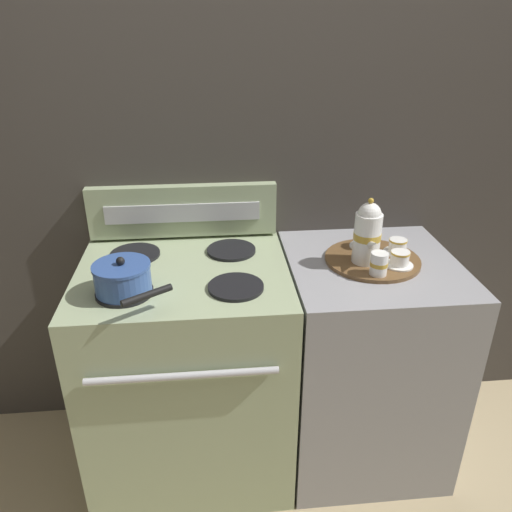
{
  "coord_description": "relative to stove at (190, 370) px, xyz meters",
  "views": [
    {
      "loc": [
        -0.21,
        -1.59,
        1.72
      ],
      "look_at": [
        -0.06,
        -0.07,
        0.97
      ],
      "focal_mm": 35.0,
      "sensor_mm": 36.0,
      "label": 1
    }
  ],
  "objects": [
    {
      "name": "ground_plane",
      "position": [
        0.32,
        0.0,
        -0.45
      ],
      "size": [
        6.0,
        6.0,
        0.0
      ],
      "primitive_type": "plane",
      "color": "tan"
    },
    {
      "name": "saucepan",
      "position": [
        -0.18,
        -0.15,
        0.51
      ],
      "size": [
        0.26,
        0.29,
        0.12
      ],
      "color": "#335193",
      "rests_on": "stove"
    },
    {
      "name": "serving_tray",
      "position": [
        0.7,
        0.01,
        0.45
      ],
      "size": [
        0.35,
        0.35,
        0.01
      ],
      "color": "brown",
      "rests_on": "side_counter"
    },
    {
      "name": "teacup_front",
      "position": [
        0.8,
        0.04,
        0.49
      ],
      "size": [
        0.1,
        0.1,
        0.06
      ],
      "color": "white",
      "rests_on": "serving_tray"
    },
    {
      "name": "creamer_jug",
      "position": [
        0.68,
        -0.12,
        0.5
      ],
      "size": [
        0.06,
        0.06,
        0.08
      ],
      "color": "white",
      "rests_on": "serving_tray"
    },
    {
      "name": "teapot",
      "position": [
        0.66,
        -0.02,
        0.57
      ],
      "size": [
        0.1,
        0.16,
        0.24
      ],
      "color": "white",
      "rests_on": "serving_tray"
    },
    {
      "name": "wall_back",
      "position": [
        0.32,
        0.34,
        0.65
      ],
      "size": [
        6.0,
        0.05,
        2.2
      ],
      "color": "#423D38",
      "rests_on": "ground"
    },
    {
      "name": "side_counter",
      "position": [
        0.7,
        0.0,
        -0.0
      ],
      "size": [
        0.63,
        0.64,
        0.89
      ],
      "color": "#939399",
      "rests_on": "ground"
    },
    {
      "name": "teacup_left",
      "position": [
        0.69,
        0.11,
        0.49
      ],
      "size": [
        0.1,
        0.1,
        0.06
      ],
      "color": "white",
      "rests_on": "serving_tray"
    },
    {
      "name": "control_panel",
      "position": [
        -0.0,
        0.3,
        0.56
      ],
      "size": [
        0.75,
        0.05,
        0.21
      ],
      "color": "#9EAD84",
      "rests_on": "stove"
    },
    {
      "name": "stove",
      "position": [
        0.0,
        0.0,
        0.0
      ],
      "size": [
        0.76,
        0.67,
        0.9
      ],
      "color": "#9EAD84",
      "rests_on": "ground"
    },
    {
      "name": "teacup_right",
      "position": [
        0.77,
        -0.06,
        0.49
      ],
      "size": [
        0.1,
        0.1,
        0.06
      ],
      "color": "white",
      "rests_on": "serving_tray"
    }
  ]
}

